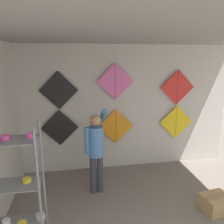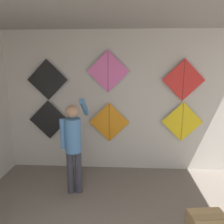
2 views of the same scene
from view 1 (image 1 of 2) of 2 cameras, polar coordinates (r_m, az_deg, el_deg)
name	(u,v)px [view 1 (image 1 of 2)]	position (r m, az deg, el deg)	size (l,w,h in m)	color
back_panel	(120,109)	(4.93, 2.09, 0.89)	(5.16, 0.06, 2.80)	beige
ceiling_slab	(151,33)	(2.98, 10.12, 19.67)	(5.16, 4.54, 0.04)	gray
shelf_rack	(12,191)	(2.95, -24.74, -18.33)	(0.72, 0.36, 1.80)	slate
shopkeeper	(96,147)	(4.08, -4.21, -9.07)	(0.41, 0.58, 1.63)	#383842
cardboard_box	(216,203)	(4.36, 25.54, -20.69)	(0.51, 0.44, 0.27)	tan
kite_0	(60,128)	(4.85, -13.51, -4.04)	(0.80, 0.01, 0.80)	black
kite_1	(116,126)	(4.93, 1.02, -3.79)	(0.80, 0.01, 0.80)	orange
kite_2	(176,122)	(5.36, 16.41, -2.55)	(0.80, 0.01, 0.80)	yellow
kite_3	(59,91)	(4.67, -13.78, 5.47)	(0.80, 0.01, 0.80)	black
kite_4	(115,82)	(4.71, 0.83, 7.96)	(0.80, 0.01, 0.80)	pink
kite_5	(177,87)	(5.18, 16.69, 6.17)	(0.80, 0.01, 0.80)	red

